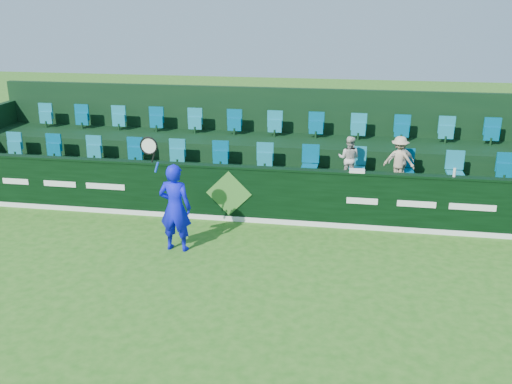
% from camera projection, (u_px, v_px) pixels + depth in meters
% --- Properties ---
extents(ground, '(60.00, 60.00, 0.00)m').
position_uv_depth(ground, '(182.00, 301.00, 10.04)').
color(ground, '#266618').
rests_on(ground, ground).
extents(sponsor_hoarding, '(16.00, 0.25, 1.35)m').
position_uv_depth(sponsor_hoarding, '(230.00, 193.00, 13.56)').
color(sponsor_hoarding, black).
rests_on(sponsor_hoarding, ground).
extents(stand_tier_front, '(16.00, 2.00, 0.80)m').
position_uv_depth(stand_tier_front, '(239.00, 189.00, 14.67)').
color(stand_tier_front, black).
rests_on(stand_tier_front, ground).
extents(stand_tier_back, '(16.00, 1.80, 1.30)m').
position_uv_depth(stand_tier_back, '(252.00, 161.00, 16.36)').
color(stand_tier_back, black).
rests_on(stand_tier_back, ground).
extents(stand_rear, '(16.00, 4.10, 2.60)m').
position_uv_depth(stand_rear, '(255.00, 138.00, 16.60)').
color(stand_rear, black).
rests_on(stand_rear, ground).
extents(seat_row_front, '(13.50, 0.50, 0.60)m').
position_uv_depth(seat_row_front, '(242.00, 159.00, 14.82)').
color(seat_row_front, teal).
rests_on(seat_row_front, stand_tier_front).
extents(seat_row_back, '(13.50, 0.50, 0.60)m').
position_uv_depth(seat_row_back, '(254.00, 126.00, 16.34)').
color(seat_row_back, teal).
rests_on(seat_row_back, stand_tier_back).
extents(tennis_player, '(1.05, 0.49, 2.51)m').
position_uv_depth(tennis_player, '(175.00, 207.00, 11.84)').
color(tennis_player, '#0D11EC').
rests_on(tennis_player, ground).
extents(spectator_left, '(0.61, 0.52, 1.11)m').
position_uv_depth(spectator_left, '(349.00, 158.00, 13.94)').
color(spectator_left, beige).
rests_on(spectator_left, stand_tier_front).
extents(spectator_middle, '(0.66, 0.39, 1.06)m').
position_uv_depth(spectator_middle, '(401.00, 162.00, 13.74)').
color(spectator_middle, beige).
rests_on(spectator_middle, stand_tier_front).
extents(spectator_right, '(0.83, 0.60, 1.15)m').
position_uv_depth(spectator_right, '(399.00, 160.00, 13.74)').
color(spectator_right, tan).
rests_on(spectator_right, stand_tier_front).
extents(towel, '(0.35, 0.23, 0.05)m').
position_uv_depth(towel, '(357.00, 171.00, 12.85)').
color(towel, white).
rests_on(towel, sponsor_hoarding).
extents(drinks_bottle, '(0.06, 0.06, 0.20)m').
position_uv_depth(drinks_bottle, '(454.00, 172.00, 12.49)').
color(drinks_bottle, silver).
rests_on(drinks_bottle, sponsor_hoarding).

